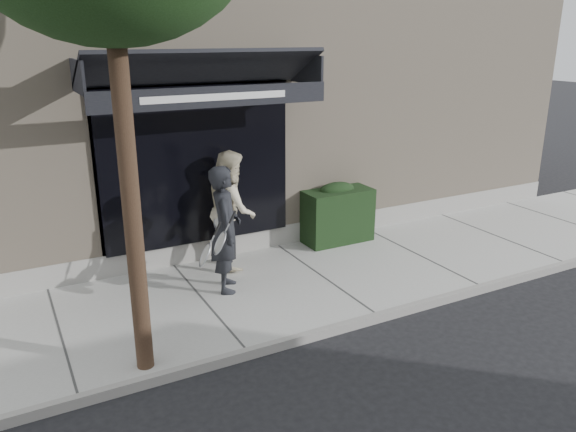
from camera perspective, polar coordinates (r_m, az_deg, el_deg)
ground at (r=9.29m, az=3.26°, el=-6.63°), size 80.00×80.00×0.00m
sidewalk at (r=9.26m, az=3.27°, el=-6.30°), size 20.00×3.00×0.12m
curb at (r=8.11m, az=9.02°, el=-10.14°), size 20.00×0.10×0.14m
building_facade at (r=12.98m, az=-8.22°, el=12.83°), size 14.30×8.04×5.64m
hedge at (r=10.59m, az=4.93°, el=0.29°), size 1.30×0.70×1.14m
pedestrian_front at (r=8.43m, az=-6.39°, el=-1.36°), size 0.92×0.97×1.94m
pedestrian_back at (r=9.35m, az=-5.73°, el=0.71°), size 0.98×1.13×1.97m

